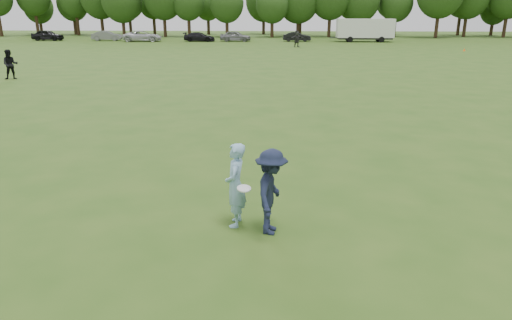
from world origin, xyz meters
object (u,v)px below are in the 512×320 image
object	(u,v)px
car_f	(297,37)
car_e	(236,36)
defender	(271,192)
car_a	(48,35)
thrower	(235,185)
car_d	(199,37)
player_far_a	(10,65)
cargo_trailer	(365,29)
car_b	(107,36)
field_cone	(464,50)
car_c	(143,36)
player_far_d	(297,39)

from	to	relation	value
car_f	car_e	bearing A→B (deg)	93.90
defender	car_a	size ratio (longest dim) A/B	0.36
thrower	car_d	size ratio (longest dim) A/B	0.38
car_e	player_far_a	bearing A→B (deg)	170.05
car_d	car_f	xyz separation A→B (m)	(14.21, 0.80, 0.01)
player_far_a	car_a	xyz separation A→B (m)	(-18.10, 40.54, -0.14)
car_f	cargo_trailer	distance (m)	9.77
car_a	car_b	bearing A→B (deg)	-84.63
car_b	car_d	bearing A→B (deg)	-100.60
car_f	field_cone	bearing A→B (deg)	-131.12
car_c	field_cone	bearing A→B (deg)	-116.99
car_d	cargo_trailer	world-z (taller)	cargo_trailer
player_far_a	car_e	world-z (taller)	player_far_a
player_far_a	field_cone	world-z (taller)	player_far_a
car_b	field_cone	size ratio (longest dim) A/B	14.49
player_far_d	field_cone	world-z (taller)	player_far_d
car_b	car_f	world-z (taller)	car_b
thrower	car_a	size ratio (longest dim) A/B	0.37
thrower	car_c	distance (m)	62.39
car_a	defender	bearing A→B (deg)	-145.74
cargo_trailer	player_far_a	bearing A→B (deg)	-125.68
thrower	car_d	world-z (taller)	thrower
car_c	car_f	size ratio (longest dim) A/B	1.36
player_far_a	car_d	size ratio (longest dim) A/B	0.41
car_a	player_far_d	bearing A→B (deg)	-102.53
car_d	field_cone	distance (m)	35.64
car_d	car_b	bearing A→B (deg)	87.77
player_far_d	car_b	distance (m)	30.24
player_far_d	cargo_trailer	xyz separation A→B (m)	(10.03, 10.96, 0.78)
car_c	car_f	bearing A→B (deg)	-93.62
car_f	player_far_a	bearing A→B (deg)	155.22
car_e	field_cone	size ratio (longest dim) A/B	14.89
car_d	field_cone	bearing A→B (deg)	-113.37
car_a	field_cone	bearing A→B (deg)	-102.03
car_e	car_f	xyz separation A→B (m)	(8.93, 0.50, -0.09)
player_far_d	car_e	distance (m)	13.64
defender	field_cone	distance (m)	49.08
car_e	car_d	bearing A→B (deg)	97.71
car_b	cargo_trailer	bearing A→B (deg)	-96.92
car_a	car_c	bearing A→B (deg)	-90.96
defender	car_c	xyz separation A→B (m)	(-20.27, 59.54, -0.07)
car_e	field_cone	bearing A→B (deg)	-115.51
defender	car_a	distance (m)	70.33
car_f	field_cone	size ratio (longest dim) A/B	13.51
player_far_a	field_cone	bearing A→B (deg)	8.51
car_a	car_c	world-z (taller)	car_a
car_b	field_cone	world-z (taller)	car_b
thrower	field_cone	distance (m)	49.11
thrower	field_cone	size ratio (longest dim) A/B	5.67
car_d	player_far_a	bearing A→B (deg)	174.76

